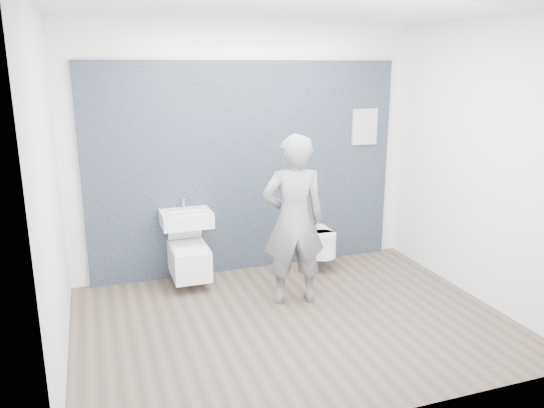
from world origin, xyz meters
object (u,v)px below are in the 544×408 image
object	(u,v)px
visitor	(294,220)
toilet_rounded	(319,242)
toilet_square	(189,259)
washbasin	(186,218)

from	to	relation	value
visitor	toilet_rounded	bearing A→B (deg)	-121.01
toilet_rounded	visitor	distance (m)	1.11
visitor	toilet_square	bearing A→B (deg)	-29.67
washbasin	toilet_square	size ratio (longest dim) A/B	0.74
toilet_square	toilet_rounded	size ratio (longest dim) A/B	1.35
toilet_rounded	visitor	bearing A→B (deg)	-129.71
washbasin	visitor	bearing A→B (deg)	-41.27
toilet_square	toilet_rounded	xyz separation A→B (m)	(1.54, 0.01, 0.01)
washbasin	visitor	distance (m)	1.24
washbasin	toilet_rounded	distance (m)	1.60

